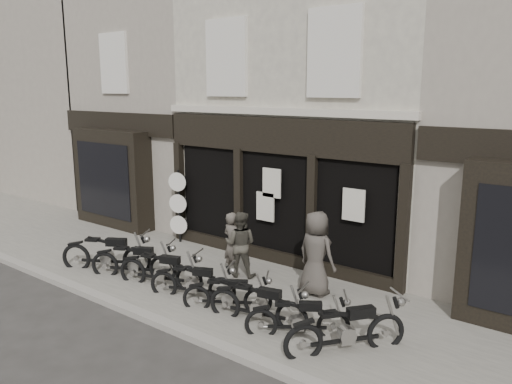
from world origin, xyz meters
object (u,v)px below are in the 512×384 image
Objects in this scene: motorcycle_5 at (259,308)px; motorcycle_2 at (161,273)px; motorcycle_6 at (299,322)px; advert_sign_post at (179,209)px; motorcycle_0 at (107,257)px; man_centre at (240,244)px; motorcycle_7 at (347,334)px; motorcycle_1 at (135,264)px; motorcycle_4 at (228,298)px; motorcycle_3 at (194,285)px; man_left at (232,243)px; man_right at (316,253)px.

motorcycle_2 is at bearing 165.50° from motorcycle_5.
motorcycle_6 is 0.75× the size of advert_sign_post.
motorcycle_0 is 3.44m from man_centre.
advert_sign_post is (-6.90, 2.69, 0.69)m from motorcycle_7.
motorcycle_6 is at bearing -11.02° from motorcycle_5.
motorcycle_1 is 2.62m from man_centre.
man_centre is (-3.72, 1.64, 0.49)m from motorcycle_7.
motorcycle_0 is at bearing 164.76° from motorcycle_2.
motorcycle_0 is at bearing 6.76° from man_centre.
motorcycle_0 is at bearing 149.74° from motorcycle_4.
motorcycle_7 is at bearing -23.58° from motorcycle_3.
motorcycle_0 is at bearing -104.48° from advert_sign_post.
motorcycle_5 is (4.79, -0.01, -0.05)m from motorcycle_0.
motorcycle_1 is (0.93, 0.10, -0.04)m from motorcycle_0.
man_centre is at bearing 89.72° from motorcycle_4.
man_left is (-1.21, 1.58, 0.54)m from motorcycle_4.
man_left is at bearing 43.12° from motorcycle_2.
motorcycle_7 is at bearing -29.04° from motorcycle_0.
motorcycle_0 is 1.14× the size of man_right.
motorcycle_0 is at bearing 167.68° from motorcycle_5.
motorcycle_2 reaches higher than motorcycle_6.
motorcycle_1 is at bearing 50.80° from man_left.
motorcycle_2 is at bearing 144.14° from motorcycle_6.
motorcycle_4 is 1.78m from motorcycle_6.
motorcycle_5 is 0.91m from motorcycle_6.
man_right reaches higher than motorcycle_0.
motorcycle_6 is at bearing -34.03° from motorcycle_4.
motorcycle_3 is at bearing -19.48° from motorcycle_2.
man_left is at bearing 105.72° from motorcycle_7.
motorcycle_7 is 4.31m from man_left.
man_left is 0.83× the size of man_right.
motorcycle_5 is 2.54m from man_centre.
motorcycle_5 is at bearing 129.52° from motorcycle_7.
advert_sign_post is at bearing 110.30° from motorcycle_2.
advert_sign_post is (-5.92, 2.71, 0.74)m from motorcycle_6.
motorcycle_7 is at bearing 133.42° from man_centre.
motorcycle_1 is 0.96× the size of motorcycle_2.
motorcycle_6 is at bearing -43.68° from advert_sign_post.
motorcycle_6 is at bearing -29.27° from motorcycle_0.
motorcycle_6 is at bearing 160.63° from man_left.
man_left reaches higher than motorcycle_5.
man_left is (-2.07, 1.68, 0.50)m from motorcycle_5.
man_right is (2.02, 0.16, 0.14)m from man_centre.
motorcycle_1 is at bearing 166.11° from motorcycle_5.
man_left is (0.84, 1.56, 0.49)m from motorcycle_2.
motorcycle_4 is at bearing 98.50° from man_centre.
man_right is at bearing 81.50° from motorcycle_7.
motorcycle_3 is at bearing 48.31° from man_right.
motorcycle_7 is at bearing -32.78° from motorcycle_6.
advert_sign_post is at bearing 117.37° from motorcycle_3.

